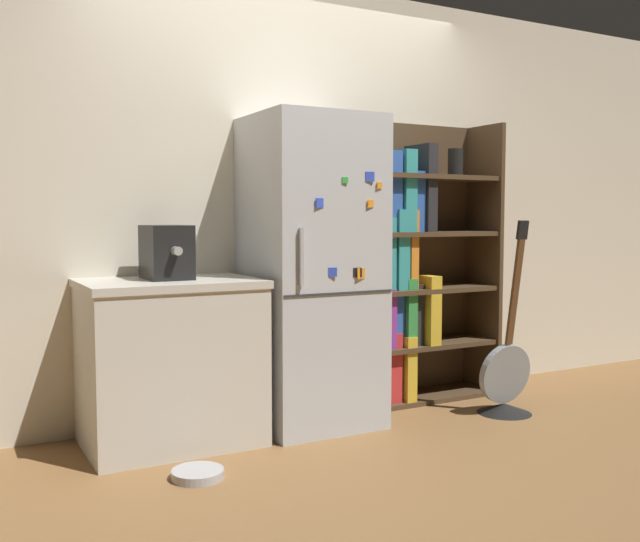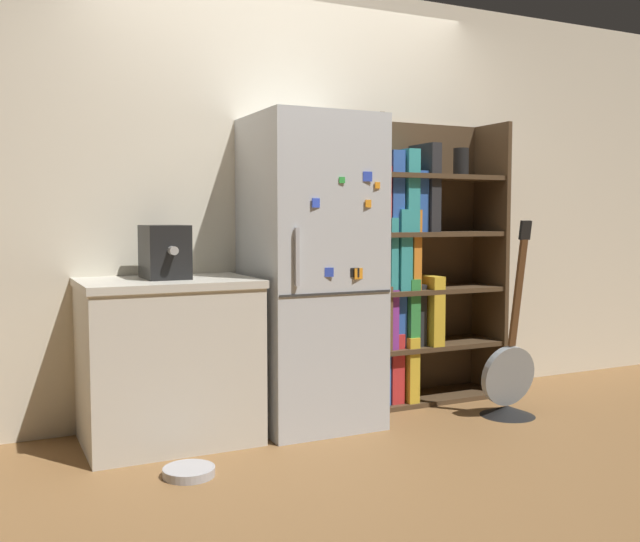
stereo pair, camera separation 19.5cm
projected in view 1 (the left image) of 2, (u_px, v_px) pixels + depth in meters
ground_plane at (321, 428)px, 4.02m from camera, size 16.00×16.00×0.00m
wall_back at (284, 199)px, 4.34m from camera, size 8.00×0.05×2.60m
refrigerator at (311, 272)px, 4.06m from camera, size 0.67×0.68×1.75m
bookshelf at (406, 271)px, 4.59m from camera, size 0.98×0.37×1.80m
kitchen_counter at (170, 362)px, 3.72m from camera, size 0.90×0.64×0.86m
espresso_machine at (166, 252)px, 3.71m from camera, size 0.22×0.36×0.28m
guitar at (505, 386)px, 4.30m from camera, size 0.36×0.33×1.17m
pet_bowl at (198, 473)px, 3.24m from camera, size 0.24×0.24×0.04m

